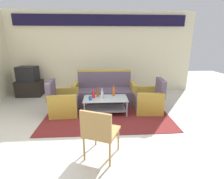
{
  "coord_description": "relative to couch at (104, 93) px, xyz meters",
  "views": [
    {
      "loc": [
        0.0,
        -3.0,
        1.77
      ],
      "look_at": [
        0.24,
        0.88,
        0.65
      ],
      "focal_mm": 26.5,
      "sensor_mm": 36.0,
      "label": 1
    }
  ],
  "objects": [
    {
      "name": "bottle_red",
      "position": [
        -0.29,
        -0.72,
        0.18
      ],
      "size": [
        0.08,
        0.08,
        0.23
      ],
      "color": "red",
      "rests_on": "coffee_table"
    },
    {
      "name": "couch",
      "position": [
        0.0,
        0.0,
        0.0
      ],
      "size": [
        1.81,
        0.77,
        0.96
      ],
      "rotation": [
        0.0,
        0.0,
        3.12
      ],
      "color": "#5B4C60",
      "rests_on": "rug"
    },
    {
      "name": "armchair_left",
      "position": [
        -1.06,
        -0.71,
        -0.03
      ],
      "size": [
        0.74,
        0.8,
        0.85
      ],
      "rotation": [
        0.0,
        0.0,
        -1.51
      ],
      "color": "#5B4C60",
      "rests_on": "rug"
    },
    {
      "name": "television",
      "position": [
        -2.52,
        0.85,
        0.44
      ],
      "size": [
        0.65,
        0.51,
        0.48
      ],
      "rotation": [
        0.0,
        0.0,
        3.03
      ],
      "color": "black",
      "rests_on": "tv_stand"
    },
    {
      "name": "armchair_right",
      "position": [
        1.16,
        -0.67,
        -0.03
      ],
      "size": [
        0.75,
        0.81,
        0.85
      ],
      "rotation": [
        0.0,
        0.0,
        1.5
      ],
      "color": "#5B4C60",
      "rests_on": "rug"
    },
    {
      "name": "rug",
      "position": [
        0.05,
        -0.72,
        -0.31
      ],
      "size": [
        3.05,
        2.24,
        0.01
      ],
      "primitive_type": "cube",
      "color": "maroon",
      "rests_on": "ground"
    },
    {
      "name": "bottle_brown",
      "position": [
        -0.19,
        -0.63,
        0.21
      ],
      "size": [
        0.06,
        0.06,
        0.3
      ],
      "color": "brown",
      "rests_on": "coffee_table"
    },
    {
      "name": "bottle_orange",
      "position": [
        0.23,
        -0.58,
        0.21
      ],
      "size": [
        0.06,
        0.06,
        0.3
      ],
      "color": "#D85919",
      "rests_on": "coffee_table"
    },
    {
      "name": "wall_back",
      "position": [
        -0.07,
        1.35,
        1.16
      ],
      "size": [
        6.52,
        0.19,
        2.8
      ],
      "color": "beige",
      "rests_on": "ground"
    },
    {
      "name": "bottle_clear",
      "position": [
        -0.07,
        -0.76,
        0.19
      ],
      "size": [
        0.07,
        0.07,
        0.25
      ],
      "color": "silver",
      "rests_on": "coffee_table"
    },
    {
      "name": "ground_plane",
      "position": [
        -0.07,
        -1.71,
        -0.32
      ],
      "size": [
        14.0,
        14.0,
        0.0
      ],
      "primitive_type": "plane",
      "color": "beige"
    },
    {
      "name": "tv_stand",
      "position": [
        -2.52,
        0.84,
        -0.06
      ],
      "size": [
        0.8,
        0.5,
        0.52
      ],
      "primitive_type": "cube",
      "color": "black",
      "rests_on": "ground"
    },
    {
      "name": "coffee_table",
      "position": [
        0.01,
        -0.76,
        -0.04
      ],
      "size": [
        1.1,
        0.6,
        0.4
      ],
      "color": "silver",
      "rests_on": "rug"
    },
    {
      "name": "wicker_chair",
      "position": [
        -0.12,
        -2.48,
        0.18
      ],
      "size": [
        0.63,
        0.63,
        0.84
      ],
      "rotation": [
        0.0,
        0.0,
        -0.4
      ],
      "color": "#AD844C",
      "rests_on": "ground"
    },
    {
      "name": "cup",
      "position": [
        -0.36,
        -0.89,
        0.14
      ],
      "size": [
        0.08,
        0.08,
        0.1
      ],
      "primitive_type": "cylinder",
      "color": "#2659A5",
      "rests_on": "coffee_table"
    }
  ]
}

